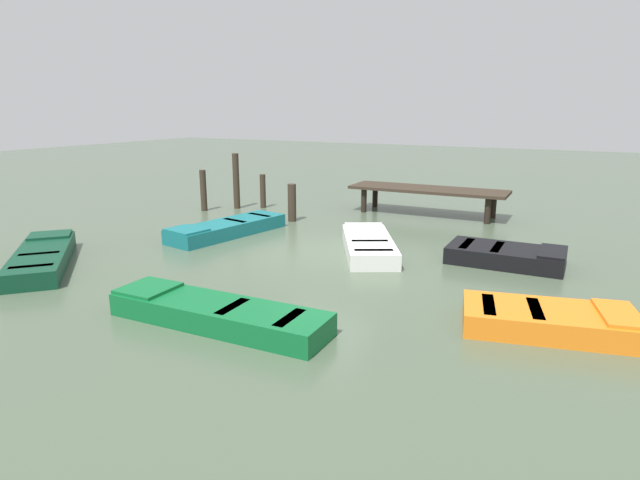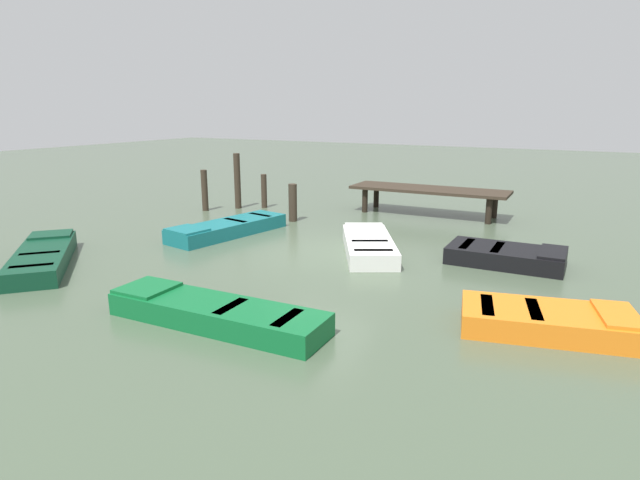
% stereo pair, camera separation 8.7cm
% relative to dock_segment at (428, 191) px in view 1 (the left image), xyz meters
% --- Properties ---
extents(ground_plane, '(80.00, 80.00, 0.00)m').
position_rel_dock_segment_xyz_m(ground_plane, '(-0.97, -6.22, -0.84)').
color(ground_plane, '#475642').
extents(dock_segment, '(5.46, 1.70, 0.95)m').
position_rel_dock_segment_xyz_m(dock_segment, '(0.00, 0.00, 0.00)').
color(dock_segment, '#33281E').
rests_on(dock_segment, ground_plane).
extents(rowboat_teal, '(1.81, 3.98, 0.46)m').
position_rel_dock_segment_xyz_m(rowboat_teal, '(-4.34, -5.78, -0.62)').
color(rowboat_teal, '#14666B').
rests_on(rowboat_teal, ground_plane).
extents(rowboat_orange, '(2.98, 1.92, 0.46)m').
position_rel_dock_segment_xyz_m(rowboat_orange, '(4.76, -8.77, -0.62)').
color(rowboat_orange, orange).
rests_on(rowboat_orange, ground_plane).
extents(rowboat_dark_green, '(3.59, 3.43, 0.46)m').
position_rel_dock_segment_xyz_m(rowboat_dark_green, '(-6.30, -10.36, -0.62)').
color(rowboat_dark_green, '#0C3823').
rests_on(rowboat_dark_green, ground_plane).
extents(rowboat_green, '(4.11, 1.18, 0.46)m').
position_rel_dock_segment_xyz_m(rowboat_green, '(-0.39, -11.16, -0.62)').
color(rowboat_green, '#0F602D').
rests_on(rowboat_green, ground_plane).
extents(rowboat_black, '(2.69, 1.49, 0.46)m').
position_rel_dock_segment_xyz_m(rowboat_black, '(3.47, -4.95, -0.62)').
color(rowboat_black, black).
rests_on(rowboat_black, ground_plane).
extents(rowboat_white, '(2.61, 3.44, 0.46)m').
position_rel_dock_segment_xyz_m(rowboat_white, '(0.14, -5.61, -0.62)').
color(rowboat_white, silver).
rests_on(rowboat_white, ground_plane).
extents(mooring_piling_mid_right, '(0.28, 0.28, 1.25)m').
position_rel_dock_segment_xyz_m(mooring_piling_mid_right, '(-3.65, -3.17, -0.21)').
color(mooring_piling_mid_right, '#33281E').
rests_on(mooring_piling_mid_right, ground_plane).
extents(mooring_piling_center, '(0.23, 0.23, 1.50)m').
position_rel_dock_segment_xyz_m(mooring_piling_center, '(-7.45, -3.12, -0.09)').
color(mooring_piling_center, '#33281E').
rests_on(mooring_piling_center, ground_plane).
extents(mooring_piling_near_right, '(0.21, 0.21, 1.26)m').
position_rel_dock_segment_xyz_m(mooring_piling_near_right, '(-5.87, -1.60, -0.20)').
color(mooring_piling_near_right, '#33281E').
rests_on(mooring_piling_near_right, ground_plane).
extents(mooring_piling_mid_left, '(0.24, 0.24, 2.05)m').
position_rel_dock_segment_xyz_m(mooring_piling_mid_left, '(-6.67, -2.17, 0.19)').
color(mooring_piling_mid_left, '#33281E').
rests_on(mooring_piling_mid_left, ground_plane).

